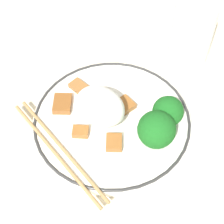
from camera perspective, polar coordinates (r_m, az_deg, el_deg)
ground_plane at (r=0.62m, az=0.00°, el=-1.91°), size 3.00×3.00×0.00m
plate at (r=0.61m, az=0.00°, el=-1.43°), size 0.26×0.26×0.02m
rice_mound at (r=0.59m, az=-1.82°, el=0.87°), size 0.08×0.07×0.06m
broccoli_back_left at (r=0.56m, az=6.80°, el=-2.68°), size 0.06×0.06×0.06m
broccoli_back_center at (r=0.59m, az=8.52°, el=0.08°), size 0.05×0.05×0.05m
meat_near_front at (r=0.58m, az=0.30°, el=-4.66°), size 0.04×0.04×0.01m
meat_near_left at (r=0.63m, az=-7.57°, el=1.27°), size 0.05×0.05×0.01m
meat_near_right at (r=0.62m, az=2.08°, el=1.03°), size 0.03×0.03×0.01m
meat_near_back at (r=0.62m, az=-2.32°, el=2.07°), size 0.03×0.03×0.01m
meat_on_rice_edge at (r=0.59m, az=-4.82°, el=-3.01°), size 0.03×0.03×0.01m
meat_mid_left at (r=0.65m, az=-5.04°, el=3.84°), size 0.03×0.03×0.01m
chopsticks at (r=0.58m, az=-8.11°, el=-5.84°), size 0.23×0.07×0.01m
drinking_glass at (r=0.70m, az=12.15°, el=11.94°), size 0.07×0.07×0.12m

